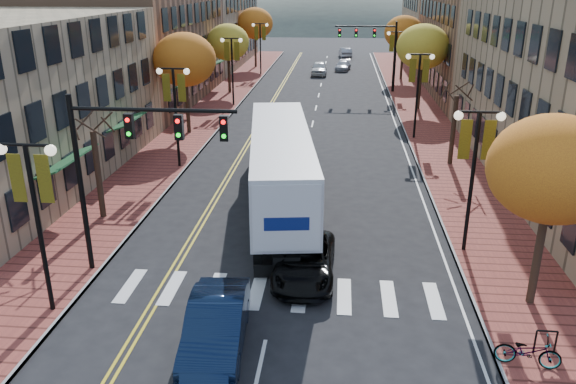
% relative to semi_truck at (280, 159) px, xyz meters
% --- Properties ---
extents(ground, '(200.00, 200.00, 0.00)m').
position_rel_semi_truck_xyz_m(ground, '(0.77, -10.71, -2.42)').
color(ground, black).
rests_on(ground, ground).
extents(sidewalk_left, '(4.00, 85.00, 0.15)m').
position_rel_semi_truck_xyz_m(sidewalk_left, '(-8.23, 21.79, -2.34)').
color(sidewalk_left, brown).
rests_on(sidewalk_left, ground).
extents(sidewalk_right, '(4.00, 85.00, 0.15)m').
position_rel_semi_truck_xyz_m(sidewalk_right, '(9.77, 21.79, -2.34)').
color(sidewalk_right, brown).
rests_on(sidewalk_right, ground).
extents(building_left_mid, '(12.00, 24.00, 11.00)m').
position_rel_semi_truck_xyz_m(building_left_mid, '(-16.23, 25.29, 3.08)').
color(building_left_mid, brown).
rests_on(building_left_mid, ground).
extents(building_left_far, '(12.00, 26.00, 9.50)m').
position_rel_semi_truck_xyz_m(building_left_far, '(-16.23, 50.29, 2.33)').
color(building_left_far, '#9E8966').
rests_on(building_left_far, ground).
extents(building_right_mid, '(15.00, 24.00, 10.00)m').
position_rel_semi_truck_xyz_m(building_right_mid, '(19.27, 31.29, 2.58)').
color(building_right_mid, brown).
rests_on(building_right_mid, ground).
extents(building_right_far, '(15.00, 20.00, 11.00)m').
position_rel_semi_truck_xyz_m(building_right_far, '(19.27, 53.29, 3.08)').
color(building_right_far, '#9E8966').
rests_on(building_right_far, ground).
extents(tree_left_a, '(0.28, 0.28, 4.20)m').
position_rel_semi_truck_xyz_m(tree_left_a, '(-8.23, -2.71, -0.17)').
color(tree_left_a, '#382619').
rests_on(tree_left_a, sidewalk_left).
extents(tree_left_b, '(4.48, 4.48, 7.21)m').
position_rel_semi_truck_xyz_m(tree_left_b, '(-8.23, 13.29, 3.03)').
color(tree_left_b, '#382619').
rests_on(tree_left_b, sidewalk_left).
extents(tree_left_c, '(4.16, 4.16, 6.69)m').
position_rel_semi_truck_xyz_m(tree_left_c, '(-8.23, 29.29, 2.64)').
color(tree_left_c, '#382619').
rests_on(tree_left_c, sidewalk_left).
extents(tree_left_d, '(4.61, 4.61, 7.42)m').
position_rel_semi_truck_xyz_m(tree_left_d, '(-8.23, 47.29, 3.18)').
color(tree_left_d, '#382619').
rests_on(tree_left_d, sidewalk_left).
extents(tree_right_a, '(4.16, 4.16, 6.69)m').
position_rel_semi_truck_xyz_m(tree_right_a, '(9.77, -8.71, 2.64)').
color(tree_right_a, '#382619').
rests_on(tree_right_a, sidewalk_right).
extents(tree_right_b, '(0.28, 0.28, 4.20)m').
position_rel_semi_truck_xyz_m(tree_right_b, '(9.77, 7.29, -0.17)').
color(tree_right_b, '#382619').
rests_on(tree_right_b, sidewalk_right).
extents(tree_right_c, '(4.48, 4.48, 7.21)m').
position_rel_semi_truck_xyz_m(tree_right_c, '(9.77, 23.29, 3.03)').
color(tree_right_c, '#382619').
rests_on(tree_right_c, sidewalk_right).
extents(tree_right_d, '(4.35, 4.35, 7.00)m').
position_rel_semi_truck_xyz_m(tree_right_d, '(9.77, 39.29, 2.87)').
color(tree_right_d, '#382619').
rests_on(tree_right_d, sidewalk_right).
extents(lamp_left_a, '(1.96, 0.36, 6.05)m').
position_rel_semi_truck_xyz_m(lamp_left_a, '(-6.73, -10.71, 1.88)').
color(lamp_left_a, black).
rests_on(lamp_left_a, ground).
extents(lamp_left_b, '(1.96, 0.36, 6.05)m').
position_rel_semi_truck_xyz_m(lamp_left_b, '(-6.73, 5.29, 1.88)').
color(lamp_left_b, black).
rests_on(lamp_left_b, ground).
extents(lamp_left_c, '(1.96, 0.36, 6.05)m').
position_rel_semi_truck_xyz_m(lamp_left_c, '(-6.73, 23.29, 1.88)').
color(lamp_left_c, black).
rests_on(lamp_left_c, ground).
extents(lamp_left_d, '(1.96, 0.36, 6.05)m').
position_rel_semi_truck_xyz_m(lamp_left_d, '(-6.73, 41.29, 1.88)').
color(lamp_left_d, black).
rests_on(lamp_left_d, ground).
extents(lamp_right_a, '(1.96, 0.36, 6.05)m').
position_rel_semi_truck_xyz_m(lamp_right_a, '(8.27, -4.71, 1.88)').
color(lamp_right_a, black).
rests_on(lamp_right_a, ground).
extents(lamp_right_b, '(1.96, 0.36, 6.05)m').
position_rel_semi_truck_xyz_m(lamp_right_b, '(8.27, 13.29, 1.88)').
color(lamp_right_b, black).
rests_on(lamp_right_b, ground).
extents(lamp_right_c, '(1.96, 0.36, 6.05)m').
position_rel_semi_truck_xyz_m(lamp_right_c, '(8.27, 31.29, 1.88)').
color(lamp_right_c, black).
rests_on(lamp_right_c, ground).
extents(traffic_mast_near, '(6.10, 0.35, 7.00)m').
position_rel_semi_truck_xyz_m(traffic_mast_near, '(-4.71, -7.72, 2.51)').
color(traffic_mast_near, black).
rests_on(traffic_mast_near, ground).
extents(traffic_mast_far, '(6.10, 0.34, 7.00)m').
position_rel_semi_truck_xyz_m(traffic_mast_far, '(6.25, 31.28, 2.51)').
color(traffic_mast_far, black).
rests_on(traffic_mast_far, ground).
extents(semi_truck, '(4.87, 16.75, 4.14)m').
position_rel_semi_truck_xyz_m(semi_truck, '(0.00, 0.00, 0.00)').
color(semi_truck, black).
rests_on(semi_truck, ground).
extents(navy_sedan, '(2.08, 5.02, 1.62)m').
position_rel_semi_truck_xyz_m(navy_sedan, '(-0.68, -12.15, -1.61)').
color(navy_sedan, black).
rests_on(navy_sedan, ground).
extents(black_suv, '(2.26, 4.89, 1.36)m').
position_rel_semi_truck_xyz_m(black_suv, '(1.74, -7.37, -1.74)').
color(black_suv, black).
rests_on(black_suv, ground).
extents(car_far_white, '(1.90, 4.67, 1.59)m').
position_rel_semi_truck_xyz_m(car_far_white, '(0.27, 42.23, -1.62)').
color(car_far_white, silver).
rests_on(car_far_white, ground).
extents(car_far_silver, '(2.23, 4.31, 1.19)m').
position_rel_semi_truck_xyz_m(car_far_silver, '(3.14, 46.12, -1.82)').
color(car_far_silver, '#A3A3AB').
rests_on(car_far_silver, ground).
extents(car_far_oncoming, '(2.06, 4.56, 1.45)m').
position_rel_semi_truck_xyz_m(car_far_oncoming, '(3.47, 58.81, -1.69)').
color(car_far_oncoming, '#9D9DA4').
rests_on(car_far_oncoming, ground).
extents(bicycle, '(1.95, 0.95, 0.98)m').
position_rel_semi_truck_xyz_m(bicycle, '(8.57, -12.33, -1.78)').
color(bicycle, gray).
rests_on(bicycle, sidewalk_right).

